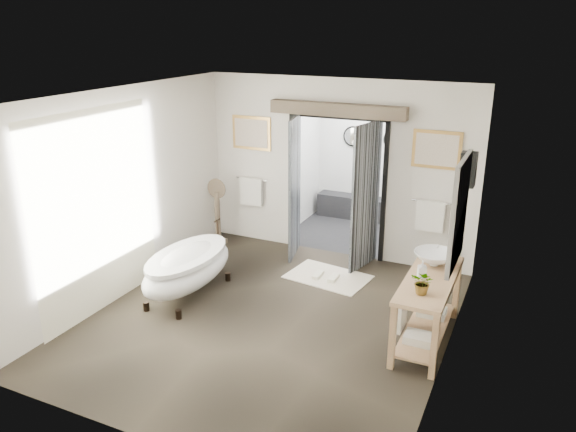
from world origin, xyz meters
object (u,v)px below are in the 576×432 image
(vanity, at_px, (426,304))
(rug, at_px, (328,277))
(clawfoot_tub, at_px, (188,267))
(basin, at_px, (434,258))

(vanity, xyz_separation_m, rug, (-1.70, 1.20, -0.50))
(clawfoot_tub, xyz_separation_m, rug, (1.60, 1.38, -0.42))
(rug, height_order, basin, basin)
(clawfoot_tub, bearing_deg, vanity, 3.05)
(clawfoot_tub, relative_size, basin, 3.51)
(basin, bearing_deg, rug, 131.20)
(clawfoot_tub, bearing_deg, basin, 10.05)
(rug, bearing_deg, clawfoot_tub, -139.29)
(vanity, bearing_deg, rug, 144.73)
(clawfoot_tub, distance_m, rug, 2.15)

